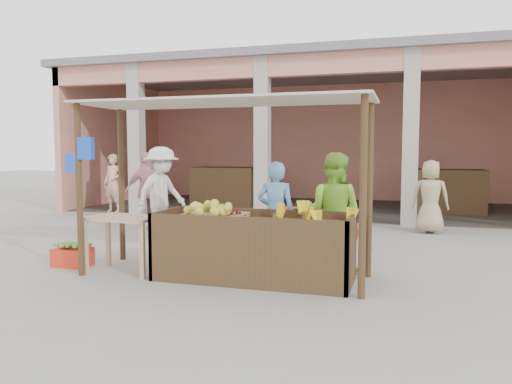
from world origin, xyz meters
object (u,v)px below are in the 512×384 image
(fruit_stall, at_px, (254,250))
(vendor_blue, at_px, (276,210))
(vendor_green, at_px, (333,209))
(red_crate, at_px, (73,257))
(motorcycle, at_px, (305,219))
(side_table, at_px, (124,226))

(fruit_stall, distance_m, vendor_blue, 0.98)
(vendor_green, bearing_deg, red_crate, 23.48)
(vendor_blue, xyz_separation_m, motorcycle, (0.15, 1.53, -0.32))
(side_table, distance_m, vendor_green, 2.97)
(red_crate, bearing_deg, motorcycle, 39.50)
(vendor_green, bearing_deg, fruit_stall, 51.81)
(vendor_green, bearing_deg, side_table, 29.42)
(red_crate, distance_m, motorcycle, 3.91)
(red_crate, xyz_separation_m, motorcycle, (3.05, 2.41, 0.38))
(red_crate, distance_m, vendor_blue, 3.12)
(vendor_blue, relative_size, motorcycle, 0.84)
(red_crate, xyz_separation_m, vendor_green, (3.77, 0.81, 0.76))
(side_table, distance_m, red_crate, 1.09)
(fruit_stall, xyz_separation_m, red_crate, (-2.83, -0.01, -0.27))
(vendor_green, bearing_deg, vendor_blue, 6.74)
(fruit_stall, xyz_separation_m, vendor_blue, (0.08, 0.87, 0.43))
(fruit_stall, xyz_separation_m, vendor_green, (0.94, 0.80, 0.49))
(fruit_stall, bearing_deg, vendor_green, 40.50)
(vendor_blue, bearing_deg, red_crate, 14.01)
(fruit_stall, height_order, vendor_green, vendor_green)
(fruit_stall, distance_m, red_crate, 2.84)
(vendor_blue, bearing_deg, fruit_stall, 81.84)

